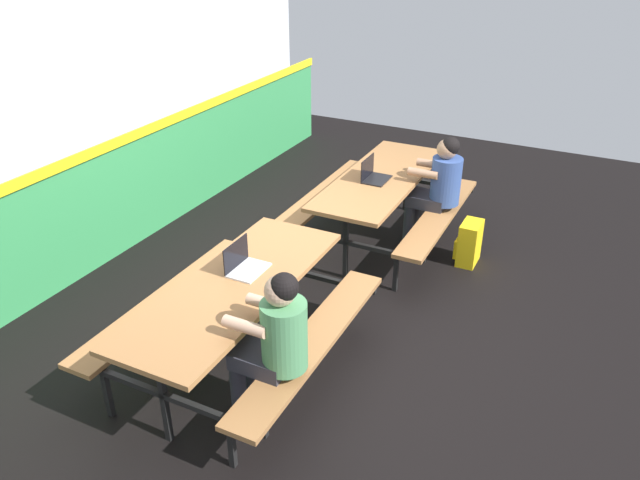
{
  "coord_description": "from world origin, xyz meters",
  "views": [
    {
      "loc": [
        -4.31,
        -1.98,
        3.13
      ],
      "look_at": [
        0.0,
        0.19,
        0.55
      ],
      "focal_mm": 34.61,
      "sensor_mm": 36.0,
      "label": 1
    }
  ],
  "objects_px": {
    "picnic_table_left": "(235,303)",
    "backpack_dark": "(469,243)",
    "student_nearer": "(274,338)",
    "student_further": "(438,184)",
    "laptop_dark": "(373,175)",
    "picnic_table_right": "(380,191)",
    "laptop_silver": "(244,265)"
  },
  "relations": [
    {
      "from": "picnic_table_right",
      "to": "student_nearer",
      "type": "relative_size",
      "value": 1.74
    },
    {
      "from": "picnic_table_right",
      "to": "laptop_silver",
      "type": "xyz_separation_m",
      "value": [
        -2.2,
        0.23,
        0.21
      ]
    },
    {
      "from": "picnic_table_right",
      "to": "laptop_silver",
      "type": "bearing_deg",
      "value": 174.16
    },
    {
      "from": "laptop_silver",
      "to": "laptop_dark",
      "type": "xyz_separation_m",
      "value": [
        2.08,
        -0.19,
        0.0
      ]
    },
    {
      "from": "picnic_table_left",
      "to": "backpack_dark",
      "type": "height_order",
      "value": "picnic_table_left"
    },
    {
      "from": "picnic_table_left",
      "to": "student_further",
      "type": "relative_size",
      "value": 1.74
    },
    {
      "from": "student_nearer",
      "to": "picnic_table_right",
      "type": "bearing_deg",
      "value": 7.64
    },
    {
      "from": "picnic_table_right",
      "to": "student_further",
      "type": "relative_size",
      "value": 1.74
    },
    {
      "from": "picnic_table_right",
      "to": "laptop_silver",
      "type": "relative_size",
      "value": 6.51
    },
    {
      "from": "laptop_dark",
      "to": "backpack_dark",
      "type": "xyz_separation_m",
      "value": [
        0.08,
        -1.01,
        -0.57
      ]
    },
    {
      "from": "student_further",
      "to": "laptop_dark",
      "type": "xyz_separation_m",
      "value": [
        -0.27,
        0.59,
        0.08
      ]
    },
    {
      "from": "student_further",
      "to": "picnic_table_right",
      "type": "bearing_deg",
      "value": 105.13
    },
    {
      "from": "student_further",
      "to": "laptop_dark",
      "type": "distance_m",
      "value": 0.66
    },
    {
      "from": "laptop_dark",
      "to": "student_nearer",
      "type": "bearing_deg",
      "value": -171.25
    },
    {
      "from": "picnic_table_left",
      "to": "laptop_dark",
      "type": "height_order",
      "value": "laptop_dark"
    },
    {
      "from": "laptop_dark",
      "to": "student_further",
      "type": "bearing_deg",
      "value": -65.4
    },
    {
      "from": "laptop_silver",
      "to": "student_further",
      "type": "bearing_deg",
      "value": -18.34
    },
    {
      "from": "student_further",
      "to": "laptop_dark",
      "type": "bearing_deg",
      "value": 114.6
    },
    {
      "from": "picnic_table_right",
      "to": "student_nearer",
      "type": "height_order",
      "value": "student_nearer"
    },
    {
      "from": "picnic_table_left",
      "to": "backpack_dark",
      "type": "xyz_separation_m",
      "value": [
        2.37,
        -1.16,
        -0.36
      ]
    },
    {
      "from": "student_nearer",
      "to": "backpack_dark",
      "type": "height_order",
      "value": "student_nearer"
    },
    {
      "from": "picnic_table_right",
      "to": "laptop_dark",
      "type": "bearing_deg",
      "value": 163.25
    },
    {
      "from": "student_nearer",
      "to": "student_further",
      "type": "height_order",
      "value": "same"
    },
    {
      "from": "laptop_silver",
      "to": "laptop_dark",
      "type": "distance_m",
      "value": 2.09
    },
    {
      "from": "picnic_table_left",
      "to": "backpack_dark",
      "type": "distance_m",
      "value": 2.66
    },
    {
      "from": "laptop_dark",
      "to": "picnic_table_right",
      "type": "bearing_deg",
      "value": -16.75
    },
    {
      "from": "student_nearer",
      "to": "student_further",
      "type": "relative_size",
      "value": 1.0
    },
    {
      "from": "student_further",
      "to": "student_nearer",
      "type": "bearing_deg",
      "value": 176.47
    },
    {
      "from": "student_further",
      "to": "picnic_table_left",
      "type": "bearing_deg",
      "value": 163.82
    },
    {
      "from": "laptop_silver",
      "to": "backpack_dark",
      "type": "xyz_separation_m",
      "value": [
        2.17,
        -1.2,
        -0.57
      ]
    },
    {
      "from": "picnic_table_left",
      "to": "laptop_silver",
      "type": "bearing_deg",
      "value": 11.09
    },
    {
      "from": "picnic_table_left",
      "to": "backpack_dark",
      "type": "bearing_deg",
      "value": -26.17
    }
  ]
}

